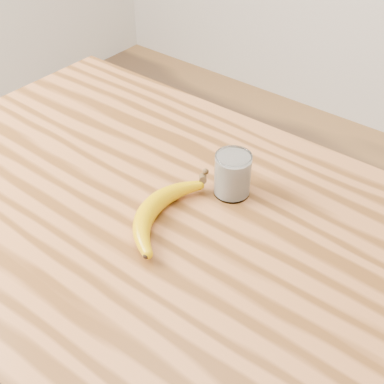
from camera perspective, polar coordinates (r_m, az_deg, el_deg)
The scene contains 3 objects.
table at distance 1.11m, azimuth -3.84°, elevation -7.12°, with size 1.20×0.80×0.90m.
smoothie_glass at distance 1.04m, azimuth 4.36°, elevation 1.85°, with size 0.07×0.07×0.09m.
banana at distance 1.00m, azimuth -4.52°, elevation -1.77°, with size 0.11×0.31×0.04m, color #C69500, non-canonical shape.
Camera 1 is at (0.54, -0.55, 1.57)m, focal length 50.00 mm.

